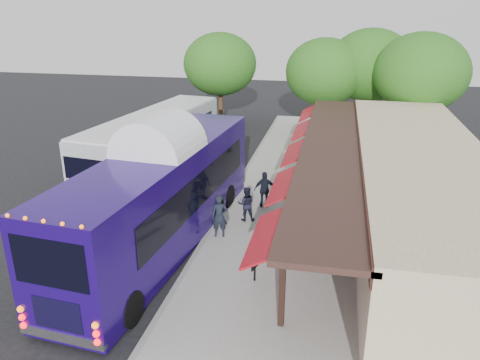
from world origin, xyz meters
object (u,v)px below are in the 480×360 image
Objects in this scene: ped_b at (246,204)px; sign_board at (255,263)px; coach_bus at (162,192)px; ped_c at (265,189)px; city_bus at (154,140)px; ped_a at (219,216)px; ped_d at (302,171)px.

sign_board is at bearing 92.20° from ped_b.
ped_c is at bearing 56.60° from coach_bus.
sign_board is at bearing 78.91° from ped_c.
sign_board is at bearing -46.05° from city_bus.
ped_a is (2.05, 0.86, -1.22)m from coach_bus.
ped_d reaches higher than ped_b.
ped_b is (6.52, -5.90, -0.90)m from city_bus.
ped_a is 3.59m from sign_board.
coach_bus reaches higher than sign_board.
city_bus is 9.57m from ped_a.
ped_c is (1.32, 3.35, -0.03)m from ped_a.
sign_board is (-0.82, -9.12, -0.22)m from ped_d.
ped_b is at bearing 47.66° from coach_bus.
coach_bus is 4.77m from sign_board.
ped_d is at bearing 60.60° from coach_bus.
coach_bus is 7.51× the size of ped_a.
city_bus reaches higher than ped_a.
city_bus reaches higher than sign_board.
ped_b is at bearing -34.38° from city_bus.
ped_b is (2.81, 2.56, -1.33)m from coach_bus.
coach_bus reaches higher than ped_c.
sign_board is (1.98, -2.98, -0.18)m from ped_a.
ped_b is 1.74m from ped_c.
ped_d is 1.78× the size of sign_board.
coach_bus is 8.60m from ped_d.
ped_b is 1.49× the size of sign_board.
city_bus is 6.79× the size of ped_d.
ped_d is at bearing -127.09° from ped_b.
ped_d is 9.16m from sign_board.
city_bus is at bearing -48.09° from ped_c.
city_bus is at bearing -54.56° from ped_b.
sign_board is (1.22, -4.68, -0.07)m from ped_b.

